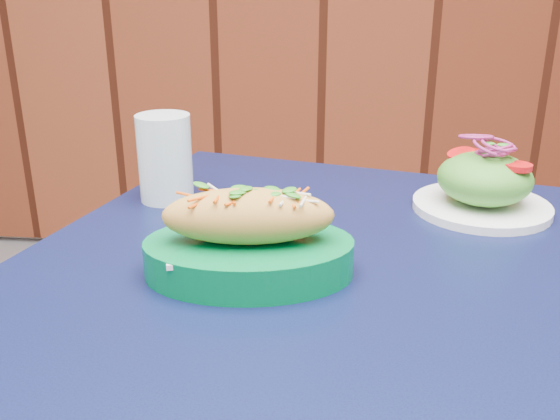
# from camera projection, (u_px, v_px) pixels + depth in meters

# --- Properties ---
(cafe_table) EXTENTS (0.97, 0.97, 0.75)m
(cafe_table) POSITION_uv_depth(u_px,v_px,m) (353.00, 336.00, 0.75)
(cafe_table) COLOR black
(cafe_table) RESTS_ON ground
(banh_mi_basket) EXTENTS (0.25, 0.18, 0.11)m
(banh_mi_basket) POSITION_uv_depth(u_px,v_px,m) (249.00, 240.00, 0.69)
(banh_mi_basket) COLOR #006832
(banh_mi_basket) RESTS_ON cafe_table
(salad_plate) EXTENTS (0.19, 0.19, 0.11)m
(salad_plate) POSITION_uv_depth(u_px,v_px,m) (484.00, 184.00, 0.88)
(salad_plate) COLOR white
(salad_plate) RESTS_ON cafe_table
(water_glass) EXTENTS (0.08, 0.08, 0.13)m
(water_glass) POSITION_uv_depth(u_px,v_px,m) (165.00, 158.00, 0.92)
(water_glass) COLOR silver
(water_glass) RESTS_ON cafe_table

